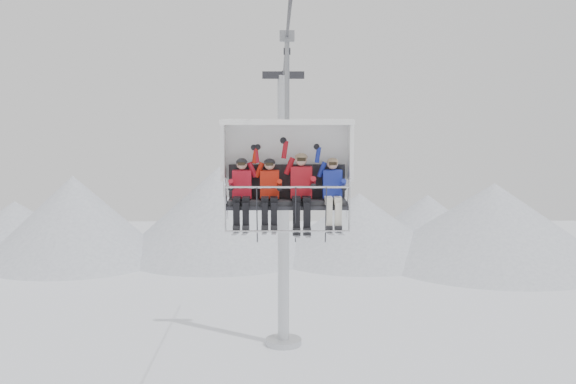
{
  "coord_description": "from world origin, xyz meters",
  "views": [
    {
      "loc": [
        -0.13,
        -12.79,
        11.96
      ],
      "look_at": [
        0.0,
        0.0,
        10.38
      ],
      "focal_mm": 45.0,
      "sensor_mm": 36.0,
      "label": 1
    }
  ],
  "objects_px": {
    "skier_far_left": "(242,191)",
    "skier_center_right": "(301,188)",
    "lift_tower_right": "(283,230)",
    "chairlift_carrier": "(287,163)",
    "skier_far_right": "(333,191)",
    "skier_center_left": "(270,191)"
  },
  "relations": [
    {
      "from": "skier_far_left",
      "to": "skier_center_right",
      "type": "relative_size",
      "value": 0.98
    },
    {
      "from": "lift_tower_right",
      "to": "skier_center_right",
      "type": "xyz_separation_m",
      "value": [
        0.29,
        -20.22,
        4.46
      ]
    },
    {
      "from": "chairlift_carrier",
      "to": "skier_far_right",
      "type": "distance_m",
      "value": 1.12
    },
    {
      "from": "skier_center_right",
      "to": "skier_far_right",
      "type": "relative_size",
      "value": 1.02
    },
    {
      "from": "lift_tower_right",
      "to": "skier_far_right",
      "type": "relative_size",
      "value": 7.99
    },
    {
      "from": "skier_center_right",
      "to": "skier_far_right",
      "type": "xyz_separation_m",
      "value": [
        0.64,
        -0.01,
        -0.05
      ]
    },
    {
      "from": "skier_center_left",
      "to": "skier_center_right",
      "type": "height_order",
      "value": "skier_center_right"
    },
    {
      "from": "skier_far_left",
      "to": "skier_center_left",
      "type": "bearing_deg",
      "value": -0.1
    },
    {
      "from": "skier_center_left",
      "to": "skier_far_right",
      "type": "relative_size",
      "value": 1.0
    },
    {
      "from": "skier_far_left",
      "to": "skier_far_right",
      "type": "distance_m",
      "value": 1.85
    },
    {
      "from": "lift_tower_right",
      "to": "chairlift_carrier",
      "type": "relative_size",
      "value": 3.38
    },
    {
      "from": "skier_center_left",
      "to": "skier_far_right",
      "type": "bearing_deg",
      "value": 0.07
    },
    {
      "from": "chairlift_carrier",
      "to": "skier_center_right",
      "type": "distance_m",
      "value": 0.66
    },
    {
      "from": "skier_center_left",
      "to": "skier_center_right",
      "type": "bearing_deg",
      "value": 1.21
    },
    {
      "from": "skier_far_left",
      "to": "chairlift_carrier",
      "type": "bearing_deg",
      "value": 19.18
    },
    {
      "from": "lift_tower_right",
      "to": "skier_center_right",
      "type": "bearing_deg",
      "value": -89.18
    },
    {
      "from": "skier_center_right",
      "to": "chairlift_carrier",
      "type": "bearing_deg",
      "value": 133.15
    },
    {
      "from": "lift_tower_right",
      "to": "skier_center_left",
      "type": "bearing_deg",
      "value": -91.01
    },
    {
      "from": "chairlift_carrier",
      "to": "skier_far_right",
      "type": "height_order",
      "value": "chairlift_carrier"
    },
    {
      "from": "skier_center_left",
      "to": "skier_center_right",
      "type": "xyz_separation_m",
      "value": [
        0.65,
        0.01,
        0.05
      ]
    },
    {
      "from": "skier_far_left",
      "to": "skier_center_left",
      "type": "relative_size",
      "value": 1.0
    },
    {
      "from": "skier_far_left",
      "to": "skier_center_right",
      "type": "bearing_deg",
      "value": 0.6
    }
  ]
}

